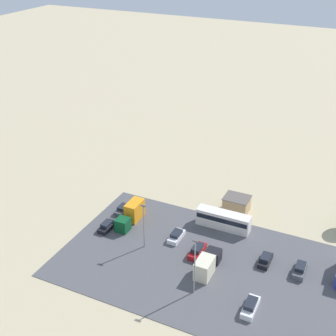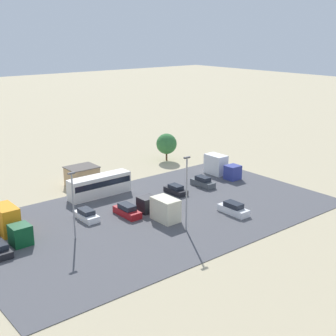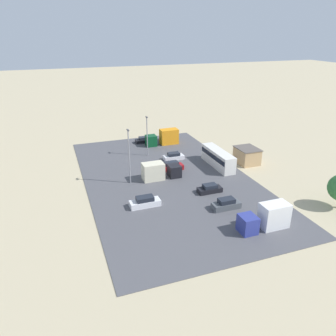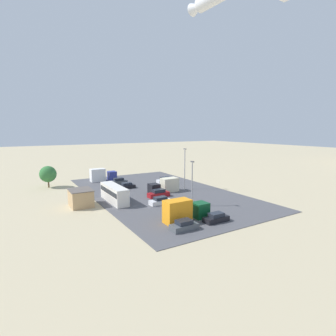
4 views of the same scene
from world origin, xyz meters
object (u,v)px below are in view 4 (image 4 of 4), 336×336
at_px(parked_car_0, 119,181).
at_px(parked_truck_1, 184,211).
at_px(parked_truck_0, 165,186).
at_px(parked_truck_2, 102,175).
at_px(parked_car_4, 160,201).
at_px(parked_car_3, 158,194).
at_px(shed_building, 81,198).
at_px(parked_car_6, 184,226).
at_px(bus, 114,193).
at_px(parked_car_5, 165,180).
at_px(parked_car_1, 216,218).
at_px(parked_car_2, 127,186).

distance_m(parked_car_0, parked_truck_1, 31.92).
distance_m(parked_truck_0, parked_truck_2, 22.10).
bearing_deg(parked_car_4, parked_car_3, -25.32).
bearing_deg(parked_truck_1, parked_car_4, 172.44).
xyz_separation_m(shed_building, parked_truck_0, (-1.32, 19.26, -0.11)).
bearing_deg(parked_car_0, parked_car_6, -5.22).
bearing_deg(bus, parked_car_0, 66.60).
bearing_deg(parked_car_5, parked_car_3, -36.18).
relative_size(bus, parked_car_0, 2.31).
relative_size(bus, parked_car_5, 2.14).
xyz_separation_m(parked_car_1, parked_car_6, (0.13, -6.20, 0.02)).
relative_size(parked_truck_1, parked_truck_2, 1.08).
bearing_deg(parked_car_5, parked_car_6, -25.90).
distance_m(parked_car_1, parked_car_4, 13.19).
distance_m(parked_truck_0, parked_truck_1, 19.50).
xyz_separation_m(parked_car_6, parked_truck_2, (-41.52, 0.71, 0.99)).
height_order(parked_car_1, parked_truck_2, parked_truck_2).
height_order(parked_car_6, parked_truck_1, parked_truck_1).
xyz_separation_m(shed_building, parked_truck_1, (16.80, 12.04, 0.08)).
xyz_separation_m(parked_car_3, parked_truck_2, (-23.44, -5.13, 0.91)).
height_order(parked_car_6, parked_truck_2, parked_truck_2).
distance_m(parked_car_0, parked_car_2, 5.75).
height_order(parked_car_2, parked_car_3, parked_car_3).
distance_m(parked_car_5, parked_car_6, 33.45).
distance_m(shed_building, parked_car_0, 20.01).
distance_m(parked_car_3, parked_car_6, 19.00).
relative_size(parked_car_3, parked_truck_1, 0.60).
xyz_separation_m(parked_car_0, parked_car_3, (16.85, 2.64, -0.00)).
bearing_deg(shed_building, parked_car_0, 138.99).
bearing_deg(parked_truck_1, parked_car_1, 54.40).
relative_size(parked_car_0, parked_car_2, 1.08).
relative_size(parked_car_0, parked_truck_2, 0.61).
relative_size(bus, parked_truck_0, 1.42).
distance_m(parked_car_3, parked_car_5, 14.87).
distance_m(bus, parked_car_6, 19.73).
bearing_deg(parked_truck_1, parked_car_2, 177.84).
bearing_deg(parked_car_6, parked_car_0, 174.78).
bearing_deg(parked_truck_2, bus, -10.86).
bearing_deg(parked_truck_2, parked_truck_0, 22.98).
bearing_deg(shed_building, parked_car_1, 39.27).
bearing_deg(parked_car_1, parked_car_3, -178.83).
distance_m(parked_car_6, parked_truck_0, 23.15).
relative_size(bus, parked_car_1, 2.42).
relative_size(shed_building, parked_car_4, 1.15).
bearing_deg(shed_building, bus, 85.72).
relative_size(parked_car_3, parked_truck_0, 0.66).
relative_size(shed_building, bus, 0.49).
xyz_separation_m(parked_car_0, parked_car_5, (4.85, 11.42, -0.01)).
xyz_separation_m(parked_car_3, parked_truck_0, (-3.09, 3.50, 0.75)).
relative_size(parked_car_1, parked_car_6, 1.04).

